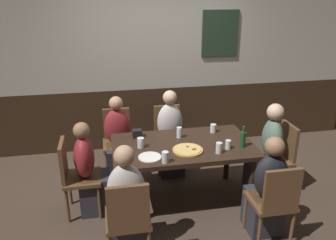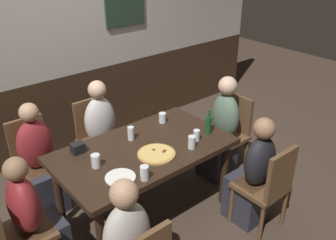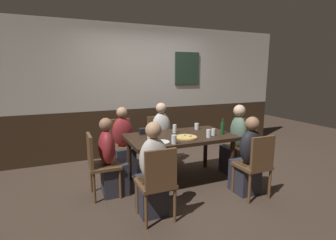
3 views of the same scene
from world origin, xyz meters
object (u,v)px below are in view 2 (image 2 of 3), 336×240
object	(u,v)px
chair_right_near	(268,185)
person_mid_far	(104,141)
chair_left_far	(34,157)
person_head_west	(35,225)
pizza	(156,154)
chair_head_west	(13,231)
person_left_far	(41,167)
dining_table	(144,155)
beer_glass_half	(145,174)
highball_clear	(96,161)
tumbler_water	(162,118)
pint_glass_amber	(196,136)
plate_white_large	(120,178)
tumbler_short	(131,134)
chair_mid_far	(96,135)
condiment_caddy	(78,148)
person_head_east	(221,135)
chair_head_east	(231,130)
person_right_near	(253,179)
beer_bottle_green	(208,124)
pint_glass_pale	(192,143)

from	to	relation	value
chair_right_near	person_mid_far	world-z (taller)	person_mid_far
chair_left_far	person_head_west	xyz separation A→B (m)	(-0.35, -0.87, -0.04)
chair_right_near	pizza	bearing A→B (deg)	134.14
person_mid_far	chair_right_near	bearing A→B (deg)	-66.24
chair_head_west	person_head_west	xyz separation A→B (m)	(0.16, 0.00, -0.04)
chair_head_west	person_left_far	size ratio (longest dim) A/B	0.79
dining_table	beer_glass_half	bearing A→B (deg)	-125.35
chair_right_near	highball_clear	world-z (taller)	chair_right_near
dining_table	tumbler_water	world-z (taller)	tumbler_water
pint_glass_amber	plate_white_large	xyz separation A→B (m)	(-0.87, -0.04, -0.04)
tumbler_short	highball_clear	bearing A→B (deg)	-159.25
tumbler_water	person_mid_far	bearing A→B (deg)	135.29
chair_mid_far	person_head_west	xyz separation A→B (m)	(-1.04, -0.87, -0.04)
dining_table	tumbler_water	size ratio (longest dim) A/B	15.56
person_head_west	condiment_caddy	distance (m)	0.72
plate_white_large	condiment_caddy	distance (m)	0.56
person_head_east	person_mid_far	distance (m)	1.27
chair_head_east	person_left_far	xyz separation A→B (m)	(-1.91, 0.71, -0.03)
chair_head_east	person_right_near	bearing A→B (deg)	-125.72
chair_head_west	pint_glass_amber	distance (m)	1.71
person_left_far	person_head_west	bearing A→B (deg)	-115.95
tumbler_water	chair_mid_far	bearing A→B (deg)	126.44
chair_right_near	person_head_west	size ratio (longest dim) A/B	0.81
chair_left_far	person_left_far	distance (m)	0.17
person_left_far	beer_glass_half	bearing A→B (deg)	-68.84
person_left_far	beer_glass_half	size ratio (longest dim) A/B	9.31
tumbler_water	beer_bottle_green	size ratio (longest dim) A/B	0.42
chair_right_near	condiment_caddy	bearing A→B (deg)	135.08
chair_head_west	person_mid_far	distance (m)	1.40
dining_table	person_head_west	bearing A→B (deg)	180.00
person_mid_far	person_head_west	bearing A→B (deg)	-145.70
pizza	person_mid_far	bearing A→B (deg)	90.96
pizza	beer_bottle_green	xyz separation A→B (m)	(0.62, -0.01, 0.08)
dining_table	pizza	bearing A→B (deg)	-85.02
beer_bottle_green	condiment_caddy	size ratio (longest dim) A/B	2.23
chair_right_near	chair_head_west	bearing A→B (deg)	155.38
person_head_west	beer_bottle_green	bearing A→B (deg)	-6.26
beer_glass_half	beer_bottle_green	size ratio (longest dim) A/B	0.49
person_left_far	pizza	bearing A→B (deg)	-50.99
chair_left_far	condiment_caddy	bearing A→B (deg)	-69.40
chair_head_west	highball_clear	xyz separation A→B (m)	(0.73, 0.01, 0.30)
person_right_near	beer_bottle_green	distance (m)	0.65
tumbler_short	pint_glass_pale	bearing A→B (deg)	-55.42
chair_head_west	person_head_west	bearing A→B (deg)	0.00
pint_glass_amber	plate_white_large	size ratio (longest dim) A/B	0.43
pizza	beer_glass_half	world-z (taller)	beer_glass_half
beer_glass_half	person_mid_far	bearing A→B (deg)	76.00
chair_head_west	tumbler_short	distance (m)	1.26
chair_head_west	person_head_east	bearing A→B (deg)	0.00
chair_right_near	person_head_east	world-z (taller)	person_head_east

